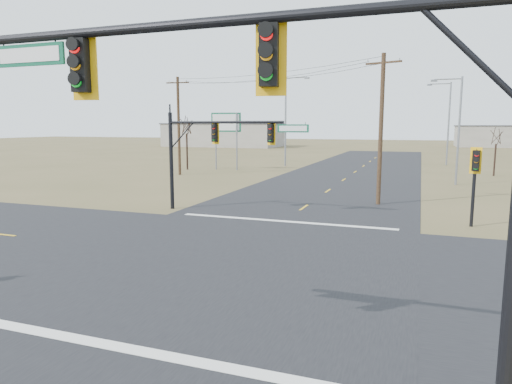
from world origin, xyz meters
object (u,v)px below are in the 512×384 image
(highway_sign, at_px, (226,130))
(streetlight_c, at_px, (287,116))
(mast_arm_far, at_px, (220,140))
(mast_arm_near, at_px, (292,106))
(streetlight_a, at_px, (457,125))
(utility_pole_near, at_px, (381,128))
(bare_tree_b, at_px, (186,127))
(bare_tree_a, at_px, (186,125))
(utility_pole_far, at_px, (179,125))
(bare_tree_c, at_px, (497,136))
(streetlight_b, at_px, (447,119))
(pedestal_signal_ne, at_px, (475,168))

(highway_sign, relative_size, streetlight_c, 0.59)
(mast_arm_far, bearing_deg, mast_arm_near, -42.49)
(streetlight_a, bearing_deg, utility_pole_near, -128.36)
(streetlight_a, distance_m, bare_tree_b, 37.51)
(bare_tree_a, bearing_deg, utility_pole_near, -36.47)
(utility_pole_near, xyz_separation_m, utility_pole_far, (-21.51, 11.88, 0.21))
(utility_pole_far, distance_m, bare_tree_c, 32.85)
(mast_arm_near, height_order, streetlight_c, streetlight_c)
(mast_arm_far, xyz_separation_m, streetlight_a, (14.10, 18.74, 0.91))
(bare_tree_a, bearing_deg, bare_tree_c, 7.55)
(utility_pole_far, bearing_deg, bare_tree_c, 17.71)
(streetlight_b, xyz_separation_m, bare_tree_a, (-29.15, -17.12, -0.76))
(utility_pole_far, height_order, bare_tree_c, utility_pole_far)
(mast_arm_near, relative_size, utility_pole_near, 1.13)
(mast_arm_near, bearing_deg, highway_sign, 105.19)
(mast_arm_far, xyz_separation_m, streetlight_c, (-4.91, 31.80, 2.02))
(mast_arm_near, bearing_deg, streetlight_c, 96.25)
(utility_pole_near, distance_m, bare_tree_b, 40.13)
(highway_sign, xyz_separation_m, bare_tree_b, (-10.03, 8.86, 0.31))
(streetlight_c, height_order, bare_tree_c, streetlight_c)
(streetlight_c, bearing_deg, bare_tree_c, -15.33)
(streetlight_a, relative_size, bare_tree_c, 1.76)
(streetlight_b, height_order, bare_tree_c, streetlight_b)
(highway_sign, xyz_separation_m, streetlight_c, (5.43, 7.10, 1.69))
(mast_arm_far, height_order, bare_tree_b, bare_tree_b)
(mast_arm_far, bearing_deg, streetlight_a, 72.54)
(utility_pole_near, bearing_deg, bare_tree_b, 136.52)
(bare_tree_c, bearing_deg, utility_pole_near, -114.06)
(streetlight_b, distance_m, bare_tree_b, 35.38)
(pedestal_signal_ne, relative_size, bare_tree_b, 0.66)
(utility_pole_far, bearing_deg, highway_sign, 70.63)
(utility_pole_near, bearing_deg, bare_tree_a, 143.53)
(mast_arm_near, bearing_deg, bare_tree_c, 68.44)
(streetlight_b, height_order, bare_tree_a, streetlight_b)
(mast_arm_near, xyz_separation_m, utility_pole_far, (-21.88, 34.96, -0.25))
(mast_arm_near, xyz_separation_m, bare_tree_c, (9.40, 44.95, -1.34))
(highway_sign, distance_m, bare_tree_b, 13.38)
(pedestal_signal_ne, bearing_deg, mast_arm_near, -87.51)
(pedestal_signal_ne, xyz_separation_m, bare_tree_a, (-28.74, 22.81, 2.25))
(mast_arm_near, bearing_deg, streetlight_a, 72.35)
(mast_arm_far, bearing_deg, bare_tree_a, 141.89)
(bare_tree_c, bearing_deg, highway_sign, -173.84)
(streetlight_a, xyz_separation_m, bare_tree_a, (-28.94, 4.65, 0.04))
(streetlight_c, xyz_separation_m, bare_tree_c, (23.43, -3.99, -2.19))
(streetlight_b, bearing_deg, utility_pole_near, -121.83)
(mast_arm_near, distance_m, bare_tree_a, 47.08)
(streetlight_a, bearing_deg, bare_tree_c, 48.29)
(pedestal_signal_ne, relative_size, streetlight_c, 0.36)
(mast_arm_near, height_order, highway_sign, mast_arm_near)
(streetlight_a, relative_size, streetlight_c, 0.83)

